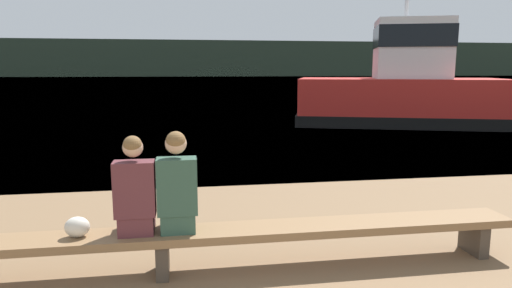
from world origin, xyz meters
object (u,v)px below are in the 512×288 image
bench_main (162,240)px  person_left (135,192)px  tugboat_red (402,91)px  shopping_bag (77,227)px  person_right (177,188)px

bench_main → person_left: size_ratio=7.59×
tugboat_red → shopping_bag: bearing=160.2°
bench_main → person_right: size_ratio=7.34×
person_right → tugboat_red: (8.07, 11.46, 0.31)m
person_left → tugboat_red: 14.26m
person_left → tugboat_red: tugboat_red is taller
person_left → person_right: size_ratio=0.97×
person_right → tugboat_red: 14.02m
bench_main → tugboat_red: tugboat_red is taller
bench_main → person_right: person_right is taller
shopping_bag → person_left: bearing=-0.2°
bench_main → person_left: 0.55m
person_left → person_right: 0.40m
person_right → bench_main: bearing=-179.9°
bench_main → tugboat_red: 14.14m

